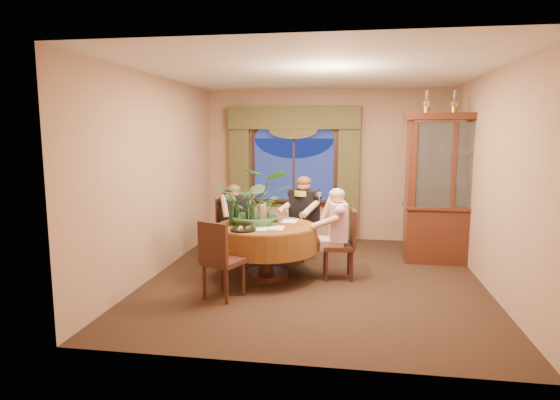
# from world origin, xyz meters

# --- Properties ---
(floor) EXTENTS (5.00, 5.00, 0.00)m
(floor) POSITION_xyz_m (0.00, 0.00, 0.00)
(floor) COLOR black
(floor) RESTS_ON ground
(wall_back) EXTENTS (4.50, 0.00, 4.50)m
(wall_back) POSITION_xyz_m (0.00, 2.50, 1.40)
(wall_back) COLOR #9B745A
(wall_back) RESTS_ON ground
(wall_right) EXTENTS (0.00, 5.00, 5.00)m
(wall_right) POSITION_xyz_m (2.25, 0.00, 1.40)
(wall_right) COLOR #9B745A
(wall_right) RESTS_ON ground
(ceiling) EXTENTS (5.00, 5.00, 0.00)m
(ceiling) POSITION_xyz_m (0.00, 0.00, 2.80)
(ceiling) COLOR white
(ceiling) RESTS_ON wall_back
(window) EXTENTS (1.62, 0.10, 1.32)m
(window) POSITION_xyz_m (-0.60, 2.43, 1.30)
(window) COLOR navy
(window) RESTS_ON wall_back
(arched_transom) EXTENTS (1.60, 0.06, 0.44)m
(arched_transom) POSITION_xyz_m (-0.60, 2.43, 2.08)
(arched_transom) COLOR navy
(arched_transom) RESTS_ON wall_back
(drapery_left) EXTENTS (0.38, 0.14, 2.32)m
(drapery_left) POSITION_xyz_m (-1.63, 2.38, 1.18)
(drapery_left) COLOR #413D1F
(drapery_left) RESTS_ON floor
(drapery_right) EXTENTS (0.38, 0.14, 2.32)m
(drapery_right) POSITION_xyz_m (0.43, 2.38, 1.18)
(drapery_right) COLOR #413D1F
(drapery_right) RESTS_ON floor
(swag_valance) EXTENTS (2.45, 0.16, 0.42)m
(swag_valance) POSITION_xyz_m (-0.60, 2.35, 2.28)
(swag_valance) COLOR #413D1F
(swag_valance) RESTS_ON wall_back
(dining_table) EXTENTS (1.59, 1.59, 0.75)m
(dining_table) POSITION_xyz_m (-0.68, -0.07, 0.38)
(dining_table) COLOR maroon
(dining_table) RESTS_ON floor
(china_cabinet) EXTENTS (1.42, 0.56, 2.30)m
(china_cabinet) POSITION_xyz_m (1.98, 1.14, 1.15)
(china_cabinet) COLOR #3A160D
(china_cabinet) RESTS_ON floor
(oil_lamp_left) EXTENTS (0.11, 0.11, 0.34)m
(oil_lamp_left) POSITION_xyz_m (1.58, 1.14, 2.47)
(oil_lamp_left) COLOR #A5722D
(oil_lamp_left) RESTS_ON china_cabinet
(oil_lamp_center) EXTENTS (0.11, 0.11, 0.34)m
(oil_lamp_center) POSITION_xyz_m (1.98, 1.14, 2.47)
(oil_lamp_center) COLOR #A5722D
(oil_lamp_center) RESTS_ON china_cabinet
(oil_lamp_right) EXTENTS (0.11, 0.11, 0.34)m
(oil_lamp_right) POSITION_xyz_m (2.38, 1.14, 2.47)
(oil_lamp_right) COLOR #A5722D
(oil_lamp_right) RESTS_ON china_cabinet
(chair_right) EXTENTS (0.47, 0.47, 0.96)m
(chair_right) POSITION_xyz_m (0.32, 0.05, 0.48)
(chair_right) COLOR black
(chair_right) RESTS_ON floor
(chair_back_right) EXTENTS (0.53, 0.53, 0.96)m
(chair_back_right) POSITION_xyz_m (-0.35, 0.95, 0.48)
(chair_back_right) COLOR black
(chair_back_right) RESTS_ON floor
(chair_back) EXTENTS (0.59, 0.59, 0.96)m
(chair_back) POSITION_xyz_m (-1.35, 0.73, 0.48)
(chair_back) COLOR black
(chair_back) RESTS_ON floor
(chair_front_left) EXTENTS (0.55, 0.55, 0.96)m
(chair_front_left) POSITION_xyz_m (-1.04, -0.94, 0.48)
(chair_front_left) COLOR black
(chair_front_left) RESTS_ON floor
(person_pink) EXTENTS (0.47, 0.50, 1.26)m
(person_pink) POSITION_xyz_m (0.31, 0.06, 0.63)
(person_pink) COLOR #CB9FAB
(person_pink) RESTS_ON floor
(person_back) EXTENTS (0.59, 0.59, 1.22)m
(person_back) POSITION_xyz_m (-1.34, 0.71, 0.61)
(person_back) COLOR black
(person_back) RESTS_ON floor
(person_scarf) EXTENTS (0.63, 0.61, 1.35)m
(person_scarf) POSITION_xyz_m (-0.23, 0.82, 0.68)
(person_scarf) COLOR black
(person_scarf) RESTS_ON floor
(stoneware_vase) EXTENTS (0.15, 0.15, 0.27)m
(stoneware_vase) POSITION_xyz_m (-0.75, 0.02, 0.89)
(stoneware_vase) COLOR tan
(stoneware_vase) RESTS_ON dining_table
(centerpiece_plant) EXTENTS (1.06, 1.18, 0.92)m
(centerpiece_plant) POSITION_xyz_m (-0.80, 0.04, 1.41)
(centerpiece_plant) COLOR #345B33
(centerpiece_plant) RESTS_ON dining_table
(olive_bowl) EXTENTS (0.17, 0.17, 0.05)m
(olive_bowl) POSITION_xyz_m (-0.58, -0.11, 0.78)
(olive_bowl) COLOR #4D572A
(olive_bowl) RESTS_ON dining_table
(cheese_platter) EXTENTS (0.34, 0.34, 0.02)m
(cheese_platter) POSITION_xyz_m (-0.90, -0.50, 0.76)
(cheese_platter) COLOR black
(cheese_platter) RESTS_ON dining_table
(wine_bottle_0) EXTENTS (0.07, 0.07, 0.33)m
(wine_bottle_0) POSITION_xyz_m (-0.90, -0.05, 0.92)
(wine_bottle_0) COLOR tan
(wine_bottle_0) RESTS_ON dining_table
(wine_bottle_1) EXTENTS (0.07, 0.07, 0.33)m
(wine_bottle_1) POSITION_xyz_m (-1.14, 0.01, 0.92)
(wine_bottle_1) COLOR tan
(wine_bottle_1) RESTS_ON dining_table
(wine_bottle_2) EXTENTS (0.07, 0.07, 0.33)m
(wine_bottle_2) POSITION_xyz_m (-0.98, 0.17, 0.92)
(wine_bottle_2) COLOR black
(wine_bottle_2) RESTS_ON dining_table
(wine_bottle_3) EXTENTS (0.07, 0.07, 0.33)m
(wine_bottle_3) POSITION_xyz_m (-0.86, -0.12, 0.92)
(wine_bottle_3) COLOR black
(wine_bottle_3) RESTS_ON dining_table
(wine_bottle_4) EXTENTS (0.07, 0.07, 0.33)m
(wine_bottle_4) POSITION_xyz_m (-1.13, -0.18, 0.92)
(wine_bottle_4) COLOR black
(wine_bottle_4) RESTS_ON dining_table
(wine_bottle_5) EXTENTS (0.07, 0.07, 0.33)m
(wine_bottle_5) POSITION_xyz_m (-1.09, -0.11, 0.92)
(wine_bottle_5) COLOR black
(wine_bottle_5) RESTS_ON dining_table
(tasting_paper_0) EXTENTS (0.21, 0.30, 0.00)m
(tasting_paper_0) POSITION_xyz_m (-0.50, -0.27, 0.75)
(tasting_paper_0) COLOR white
(tasting_paper_0) RESTS_ON dining_table
(tasting_paper_1) EXTENTS (0.22, 0.31, 0.00)m
(tasting_paper_1) POSITION_xyz_m (-0.39, 0.22, 0.75)
(tasting_paper_1) COLOR white
(tasting_paper_1) RESTS_ON dining_table
(tasting_paper_2) EXTENTS (0.26, 0.33, 0.00)m
(tasting_paper_2) POSITION_xyz_m (-0.71, -0.36, 0.75)
(tasting_paper_2) COLOR white
(tasting_paper_2) RESTS_ON dining_table
(wine_glass_person_pink) EXTENTS (0.07, 0.07, 0.18)m
(wine_glass_person_pink) POSITION_xyz_m (-0.19, -0.01, 0.84)
(wine_glass_person_pink) COLOR silver
(wine_glass_person_pink) RESTS_ON dining_table
(wine_glass_person_back) EXTENTS (0.07, 0.07, 0.18)m
(wine_glass_person_back) POSITION_xyz_m (-1.00, 0.31, 0.84)
(wine_glass_person_back) COLOR silver
(wine_glass_person_back) RESTS_ON dining_table
(wine_glass_person_scarf) EXTENTS (0.07, 0.07, 0.18)m
(wine_glass_person_scarf) POSITION_xyz_m (-0.46, 0.37, 0.84)
(wine_glass_person_scarf) COLOR silver
(wine_glass_person_scarf) RESTS_ON dining_table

